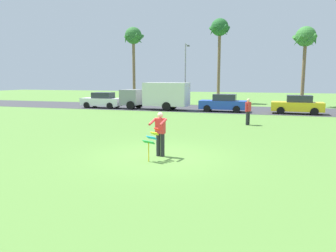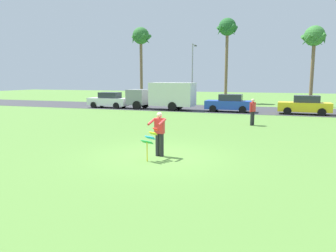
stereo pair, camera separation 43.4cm
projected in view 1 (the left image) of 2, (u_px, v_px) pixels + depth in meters
ground_plane at (160, 156)px, 12.43m from camera, size 120.00×120.00×0.00m
road_strip at (225, 109)px, 31.39m from camera, size 120.00×8.00×0.01m
person_kite_flyer at (160, 132)px, 12.30m from camera, size 0.57×0.68×1.73m
kite_held at (152, 139)px, 11.63m from camera, size 0.57×0.72×1.20m
parked_car_white at (102, 100)px, 32.60m from camera, size 4.20×1.84×1.60m
parked_truck_grey_van at (158, 95)px, 30.72m from camera, size 6.77×2.29×2.62m
parked_car_blue at (223, 103)px, 28.97m from camera, size 4.21×1.86×1.60m
parked_car_yellow at (297, 105)px, 27.12m from camera, size 4.24×1.91×1.60m
palm_tree_left_near at (133, 39)px, 40.00m from camera, size 2.58×2.71×9.40m
palm_tree_right_near at (220, 32)px, 38.63m from camera, size 2.58×2.71×10.23m
palm_tree_centre_far at (305, 40)px, 33.75m from camera, size 2.58×2.71×8.48m
streetlight_pole at (186, 70)px, 37.10m from camera, size 0.24×1.65×7.00m
person_walker_near at (248, 111)px, 20.65m from camera, size 0.37×0.51×1.73m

